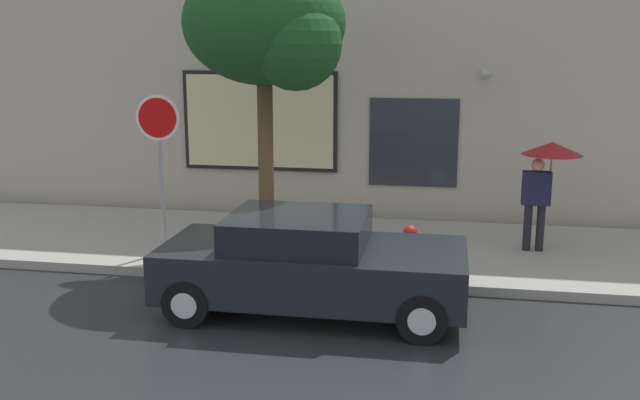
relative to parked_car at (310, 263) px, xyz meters
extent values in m
plane|color=black|center=(-0.41, -0.01, -0.69)|extent=(60.00, 60.00, 0.00)
cube|color=gray|center=(-0.41, 2.99, -0.61)|extent=(20.00, 4.00, 0.15)
cube|color=#B2A893|center=(-0.41, 5.49, 2.81)|extent=(20.00, 0.40, 7.00)
cube|color=black|center=(-2.10, 5.26, 1.39)|extent=(3.31, 0.06, 2.09)
cube|color=beige|center=(-2.10, 5.23, 1.39)|extent=(3.15, 0.03, 1.93)
cube|color=#262B33|center=(1.13, 5.27, 1.01)|extent=(1.80, 0.04, 1.80)
cone|color=#99999E|center=(2.53, 5.14, 2.41)|extent=(0.22, 0.24, 0.24)
cube|color=black|center=(0.04, 0.00, -0.09)|extent=(4.19, 1.85, 0.68)
cube|color=black|center=(-0.17, 0.00, 0.47)|extent=(1.89, 1.63, 0.44)
cylinder|color=black|center=(1.59, 0.85, -0.37)|extent=(0.64, 0.22, 0.64)
cylinder|color=silver|center=(1.59, 0.85, -0.37)|extent=(0.35, 0.24, 0.35)
cylinder|color=black|center=(1.59, -0.85, -0.37)|extent=(0.64, 0.22, 0.64)
cylinder|color=silver|center=(1.59, -0.85, -0.37)|extent=(0.35, 0.24, 0.35)
cylinder|color=black|center=(-1.51, 0.85, -0.37)|extent=(0.64, 0.22, 0.64)
cylinder|color=silver|center=(-1.51, 0.85, -0.37)|extent=(0.35, 0.24, 0.35)
cylinder|color=black|center=(-1.51, -0.85, -0.37)|extent=(0.64, 0.22, 0.64)
cylinder|color=silver|center=(-1.51, -0.85, -0.37)|extent=(0.35, 0.24, 0.35)
cylinder|color=red|center=(1.29, 1.68, -0.24)|extent=(0.22, 0.22, 0.60)
sphere|color=#AD1814|center=(1.29, 1.68, 0.07)|extent=(0.23, 0.23, 0.23)
cylinder|color=#AD1814|center=(1.29, 1.52, -0.21)|extent=(0.09, 0.12, 0.09)
cylinder|color=#AD1814|center=(1.29, 1.84, -0.21)|extent=(0.09, 0.12, 0.09)
cylinder|color=red|center=(1.29, 1.68, -0.51)|extent=(0.30, 0.30, 0.06)
cylinder|color=black|center=(3.24, 3.12, -0.13)|extent=(0.14, 0.14, 0.82)
cylinder|color=black|center=(3.45, 3.12, -0.13)|extent=(0.14, 0.14, 0.82)
cube|color=#191E38|center=(3.34, 3.12, 0.57)|extent=(0.48, 0.22, 0.58)
sphere|color=tan|center=(3.34, 3.12, 0.97)|extent=(0.22, 0.22, 0.22)
cylinder|color=#4C4C51|center=(3.56, 3.12, 0.82)|extent=(0.02, 0.02, 0.90)
cone|color=maroon|center=(3.56, 3.12, 1.26)|extent=(1.02, 1.02, 0.22)
cylinder|color=#4C3823|center=(-1.19, 2.20, 1.02)|extent=(0.26, 0.26, 3.12)
ellipsoid|color=#19471E|center=(-1.19, 2.20, 3.32)|extent=(2.67, 2.27, 2.00)
sphere|color=#19471E|center=(-0.59, 1.87, 2.98)|extent=(1.47, 1.47, 1.47)
cylinder|color=gray|center=(-2.91, 1.85, 0.80)|extent=(0.07, 0.07, 2.68)
cylinder|color=white|center=(-2.91, 1.81, 1.79)|extent=(0.76, 0.02, 0.76)
cylinder|color=red|center=(-2.91, 1.79, 1.79)|extent=(0.66, 0.02, 0.66)
camera|label=1|loc=(1.82, -9.39, 3.00)|focal=40.35mm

